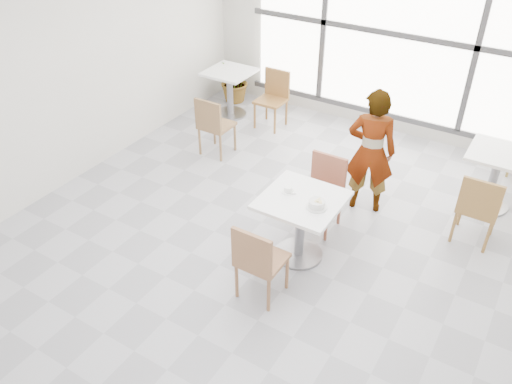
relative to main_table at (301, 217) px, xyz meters
The scene contains 16 objects.
floor 0.61m from the main_table, 149.95° to the right, with size 7.00×7.00×0.00m, color #9E9EA5.
wall_back 3.50m from the main_table, 94.55° to the left, with size 6.00×6.00×0.00m, color silver.
wall_left 3.41m from the main_table, behind, with size 7.00×7.00×0.00m, color silver.
window 3.43m from the main_table, 94.64° to the left, with size 4.60×0.07×2.52m.
main_table is the anchor object (origin of this frame).
chair_near 0.77m from the main_table, 93.95° to the right, with size 0.42×0.42×0.87m.
chair_far 0.65m from the main_table, 94.10° to the left, with size 0.42×0.42×0.87m.
oatmeal_bowl 0.34m from the main_table, 17.59° to the right, with size 0.21×0.21×0.09m.
coffee_cup 0.31m from the main_table, behind, with size 0.16×0.13×0.07m.
person 1.27m from the main_table, 78.19° to the left, with size 0.56×0.37×1.54m, color black.
bg_table_left 3.58m from the main_table, 135.93° to the left, with size 0.70×0.70×0.75m.
bg_table_right 2.55m from the main_table, 52.98° to the left, with size 0.70×0.70×0.75m.
bg_chair_left_near 2.41m from the main_table, 147.70° to the left, with size 0.42×0.42×0.87m.
bg_chair_left_far 3.13m from the main_table, 125.22° to the left, with size 0.42×0.42×0.87m.
bg_chair_right_near 1.94m from the main_table, 38.16° to the left, with size 0.42×0.42×0.87m.
plant_left 4.07m from the main_table, 132.96° to the left, with size 0.68×0.59×0.76m, color #4A843F.
Camera 1 is at (2.11, -3.71, 3.75)m, focal length 36.26 mm.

